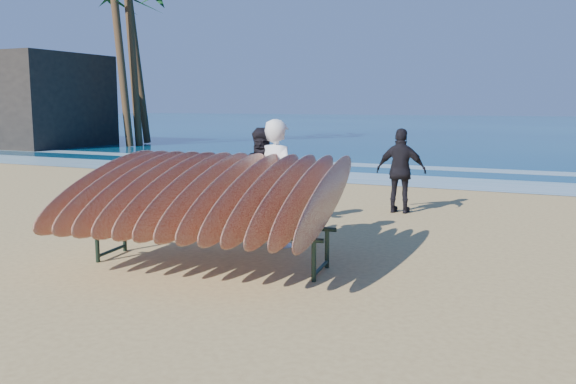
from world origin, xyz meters
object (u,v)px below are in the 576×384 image
person_dark_a (264,178)px  person_dark_b (401,171)px  person_white (278,183)px  surfboard_rack (209,193)px  palm_mid (131,0)px  building (3,101)px

person_dark_a → person_dark_b: bearing=21.9°
person_white → person_dark_a: person_white is taller
surfboard_rack → palm_mid: palm_mid is taller
surfboard_rack → person_dark_b: (1.26, 4.81, -0.14)m
surfboard_rack → person_dark_a: bearing=93.1°
person_dark_a → person_white: bearing=-86.7°
surfboard_rack → building: (-21.89, 15.47, 1.26)m
person_dark_b → palm_mid: (-16.49, 12.64, 6.16)m
person_dark_a → person_dark_b: size_ratio=1.04×
person_dark_a → surfboard_rack: bearing=-111.7°
surfboard_rack → building: bearing=137.3°
surfboard_rack → person_dark_b: size_ratio=2.18×
building → palm_mid: size_ratio=1.27×
building → surfboard_rack: bearing=-35.3°
surfboard_rack → person_dark_a: size_ratio=2.10×
person_white → person_dark_b: 3.57m
surfboard_rack → person_dark_b: person_dark_b is taller
person_white → building: size_ratio=0.19×
building → palm_mid: (6.67, 1.98, 4.76)m
surfboard_rack → palm_mid: bearing=123.7°
person_white → building: (-22.20, 14.10, 1.28)m
surfboard_rack → person_dark_b: 4.98m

